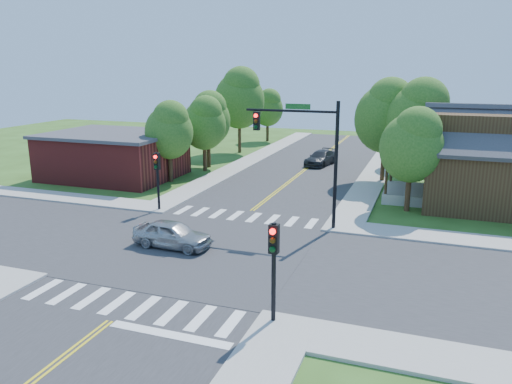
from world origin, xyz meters
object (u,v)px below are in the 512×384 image
at_px(house_ne, 507,156).
at_px(car_silver, 172,235).
at_px(signal_pole_se, 274,254).
at_px(car_dgrey, 321,158).
at_px(signal_mast_ne, 306,143).
at_px(signal_pole_nw, 157,170).

relative_size(house_ne, car_silver, 3.15).
bearing_deg(signal_pole_se, house_ne, 64.42).
bearing_deg(car_dgrey, signal_pole_se, -69.38).
relative_size(signal_mast_ne, signal_pole_se, 1.89).
bearing_deg(car_dgrey, house_ne, -22.61).
bearing_deg(house_ne, signal_mast_ne, -142.32).
xyz_separation_m(signal_mast_ne, signal_pole_se, (1.69, -11.21, -2.19)).
xyz_separation_m(signal_mast_ne, car_silver, (-5.48, -5.57, -4.16)).
height_order(signal_pole_se, car_silver, signal_pole_se).
relative_size(signal_pole_se, house_ne, 0.29).
xyz_separation_m(signal_pole_nw, car_silver, (4.03, -5.56, -1.97)).
bearing_deg(signal_pole_nw, car_dgrey, 70.55).
height_order(house_ne, car_dgrey, house_ne).
bearing_deg(signal_pole_se, car_dgrey, 99.12).
bearing_deg(signal_mast_ne, car_dgrey, 99.47).
xyz_separation_m(signal_pole_se, signal_pole_nw, (-11.20, 11.20, 0.00)).
bearing_deg(signal_pole_nw, signal_mast_ne, 0.07).
bearing_deg(car_dgrey, car_silver, -84.32).
relative_size(signal_pole_nw, car_silver, 0.92).
distance_m(car_silver, car_dgrey, 23.99).
height_order(signal_mast_ne, car_silver, signal_mast_ne).
bearing_deg(house_ne, car_dgrey, 145.89).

